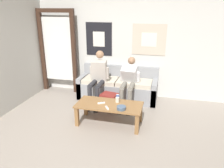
% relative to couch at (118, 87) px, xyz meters
% --- Properties ---
extents(ground_plane, '(18.00, 18.00, 0.00)m').
position_rel_couch_xyz_m(ground_plane, '(-0.08, -2.26, -0.28)').
color(ground_plane, gray).
extents(wall_back, '(10.00, 0.07, 2.55)m').
position_rel_couch_xyz_m(wall_back, '(-0.08, 0.36, 0.99)').
color(wall_back, silver).
rests_on(wall_back, ground_plane).
extents(door_frame, '(1.00, 0.10, 2.15)m').
position_rel_couch_xyz_m(door_frame, '(-1.64, 0.14, 0.91)').
color(door_frame, '#382319').
rests_on(door_frame, ground_plane).
extents(couch, '(1.93, 0.71, 0.78)m').
position_rel_couch_xyz_m(couch, '(0.00, 0.00, 0.00)').
color(couch, gray).
rests_on(couch, ground_plane).
extents(coffee_table, '(1.27, 0.58, 0.42)m').
position_rel_couch_xyz_m(coffee_table, '(0.13, -1.30, 0.07)').
color(coffee_table, olive).
rests_on(coffee_table, ground_plane).
extents(person_seated_adult, '(0.47, 0.81, 1.23)m').
position_rel_couch_xyz_m(person_seated_adult, '(-0.39, -0.39, 0.38)').
color(person_seated_adult, '#2D2D33').
rests_on(person_seated_adult, ground_plane).
extents(person_seated_teen, '(0.47, 0.94, 1.08)m').
position_rel_couch_xyz_m(person_seated_teen, '(0.33, -0.33, 0.32)').
color(person_seated_teen, gray).
rests_on(person_seated_teen, ground_plane).
extents(backpack, '(0.40, 0.37, 0.37)m').
position_rel_couch_xyz_m(backpack, '(-0.04, -0.70, -0.11)').
color(backpack, maroon).
rests_on(backpack, ground_plane).
extents(ceramic_bowl, '(0.17, 0.17, 0.06)m').
position_rel_couch_xyz_m(ceramic_bowl, '(0.40, -1.46, 0.17)').
color(ceramic_bowl, '#475B75').
rests_on(ceramic_bowl, coffee_table).
extents(pillar_candle, '(0.07, 0.07, 0.11)m').
position_rel_couch_xyz_m(pillar_candle, '(0.26, -1.16, 0.19)').
color(pillar_candle, silver).
rests_on(pillar_candle, coffee_table).
extents(drink_can_blue, '(0.07, 0.07, 0.12)m').
position_rel_couch_xyz_m(drink_can_blue, '(0.24, -1.08, 0.20)').
color(drink_can_blue, '#28479E').
rests_on(drink_can_blue, coffee_table).
extents(game_controller_near_left, '(0.11, 0.14, 0.03)m').
position_rel_couch_xyz_m(game_controller_near_left, '(0.14, -1.49, 0.15)').
color(game_controller_near_left, white).
rests_on(game_controller_near_left, coffee_table).
extents(game_controller_near_right, '(0.14, 0.10, 0.03)m').
position_rel_couch_xyz_m(game_controller_near_right, '(-0.03, -1.31, 0.15)').
color(game_controller_near_right, white).
rests_on(game_controller_near_right, coffee_table).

